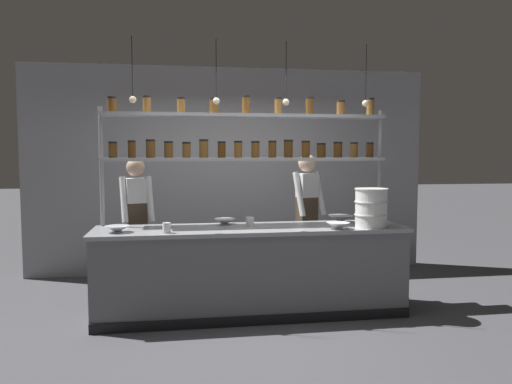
# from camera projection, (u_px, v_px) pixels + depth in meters

# --- Properties ---
(ground_plane) EXTENTS (40.00, 40.00, 0.00)m
(ground_plane) POSITION_uv_depth(u_px,v_px,m) (251.00, 314.00, 5.25)
(ground_plane) COLOR #4C4C51
(back_wall) EXTENTS (5.63, 0.12, 2.88)m
(back_wall) POSITION_uv_depth(u_px,v_px,m) (231.00, 171.00, 7.08)
(back_wall) COLOR #939399
(back_wall) RESTS_ON ground_plane
(prep_counter) EXTENTS (3.23, 0.76, 0.92)m
(prep_counter) POSITION_uv_depth(u_px,v_px,m) (251.00, 271.00, 5.21)
(prep_counter) COLOR slate
(prep_counter) RESTS_ON ground_plane
(spice_shelf_unit) EXTENTS (3.12, 0.28, 2.31)m
(spice_shelf_unit) POSITION_uv_depth(u_px,v_px,m) (247.00, 142.00, 5.43)
(spice_shelf_unit) COLOR #999BA0
(spice_shelf_unit) RESTS_ON ground_plane
(chef_left) EXTENTS (0.40, 0.33, 1.63)m
(chef_left) POSITION_uv_depth(u_px,v_px,m) (137.00, 220.00, 5.66)
(chef_left) COLOR black
(chef_left) RESTS_ON ground_plane
(chef_center) EXTENTS (0.41, 0.34, 1.67)m
(chef_center) POSITION_uv_depth(u_px,v_px,m) (307.00, 213.00, 6.06)
(chef_center) COLOR black
(chef_center) RESTS_ON ground_plane
(container_stack) EXTENTS (0.34, 0.34, 0.40)m
(container_stack) POSITION_uv_depth(u_px,v_px,m) (371.00, 208.00, 5.17)
(container_stack) COLOR white
(container_stack) RESTS_ON prep_counter
(prep_bowl_near_left) EXTENTS (0.24, 0.24, 0.07)m
(prep_bowl_near_left) POSITION_uv_depth(u_px,v_px,m) (338.00, 226.00, 5.06)
(prep_bowl_near_left) COLOR white
(prep_bowl_near_left) RESTS_ON prep_counter
(prep_bowl_center_front) EXTENTS (0.23, 0.23, 0.06)m
(prep_bowl_center_front) POSITION_uv_depth(u_px,v_px,m) (225.00, 222.00, 5.37)
(prep_bowl_center_front) COLOR silver
(prep_bowl_center_front) RESTS_ON prep_counter
(prep_bowl_center_back) EXTENTS (0.28, 0.28, 0.08)m
(prep_bowl_center_back) POSITION_uv_depth(u_px,v_px,m) (340.00, 219.00, 5.55)
(prep_bowl_center_back) COLOR #B2B7BC
(prep_bowl_center_back) RESTS_ON prep_counter
(prep_bowl_near_right) EXTENTS (0.24, 0.24, 0.07)m
(prep_bowl_near_right) POSITION_uv_depth(u_px,v_px,m) (117.00, 229.00, 4.83)
(prep_bowl_near_right) COLOR silver
(prep_bowl_near_right) RESTS_ON prep_counter
(serving_cup_front) EXTENTS (0.08, 0.08, 0.10)m
(serving_cup_front) POSITION_uv_depth(u_px,v_px,m) (167.00, 228.00, 4.80)
(serving_cup_front) COLOR silver
(serving_cup_front) RESTS_ON prep_counter
(serving_cup_by_board) EXTENTS (0.09, 0.09, 0.10)m
(serving_cup_by_board) POSITION_uv_depth(u_px,v_px,m) (250.00, 222.00, 5.22)
(serving_cup_by_board) COLOR silver
(serving_cup_by_board) RESTS_ON prep_counter
(pendant_light_row) EXTENTS (2.47, 0.07, 0.65)m
(pendant_light_row) POSITION_uv_depth(u_px,v_px,m) (252.00, 98.00, 5.08)
(pendant_light_row) COLOR black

